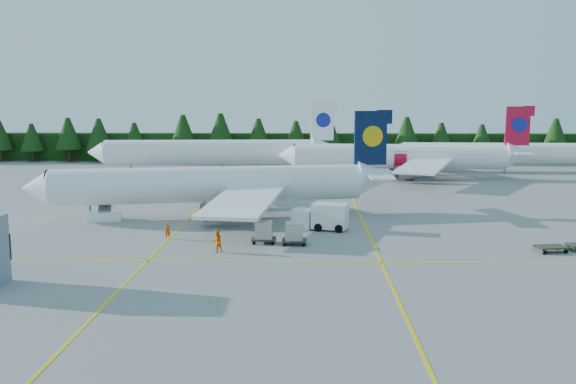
{
  "coord_description": "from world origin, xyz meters",
  "views": [
    {
      "loc": [
        -0.38,
        -59.09,
        13.92
      ],
      "look_at": [
        -2.44,
        11.0,
        3.5
      ],
      "focal_mm": 40.0,
      "sensor_mm": 36.0,
      "label": 1
    }
  ],
  "objects_px": {
    "airliner_red": "(395,157)",
    "airstairs": "(105,214)",
    "service_truck": "(320,217)",
    "airliner_navy": "(203,185)"
  },
  "relations": [
    {
      "from": "airliner_red",
      "to": "airstairs",
      "type": "xyz_separation_m",
      "value": [
        -38.31,
        -39.32,
        -2.96
      ]
    },
    {
      "from": "airliner_navy",
      "to": "airstairs",
      "type": "distance_m",
      "value": 11.62
    },
    {
      "from": "airliner_navy",
      "to": "service_truck",
      "type": "bearing_deg",
      "value": -38.31
    },
    {
      "from": "airliner_navy",
      "to": "airliner_red",
      "type": "distance_m",
      "value": 45.84
    },
    {
      "from": "airliner_red",
      "to": "airstairs",
      "type": "distance_m",
      "value": 54.98
    },
    {
      "from": "airliner_red",
      "to": "airliner_navy",
      "type": "bearing_deg",
      "value": -123.1
    },
    {
      "from": "airliner_red",
      "to": "airstairs",
      "type": "bearing_deg",
      "value": -130.71
    },
    {
      "from": "airstairs",
      "to": "service_truck",
      "type": "bearing_deg",
      "value": -21.59
    },
    {
      "from": "airliner_red",
      "to": "service_truck",
      "type": "bearing_deg",
      "value": -104.0
    },
    {
      "from": "service_truck",
      "to": "airstairs",
      "type": "bearing_deg",
      "value": -175.29
    }
  ]
}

